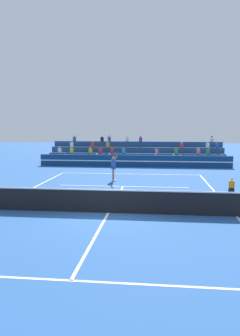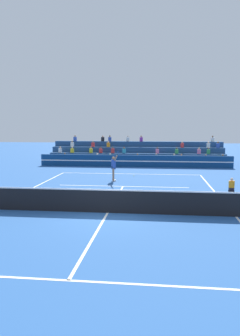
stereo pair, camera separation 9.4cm
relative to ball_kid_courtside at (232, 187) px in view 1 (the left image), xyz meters
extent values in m
plane|color=#285699|center=(-6.44, -5.30, -0.33)|extent=(120.00, 120.00, 0.00)
cube|color=white|center=(-6.44, 6.60, -0.33)|extent=(11.00, 0.10, 0.01)
cube|color=white|center=(-0.94, -5.30, -0.33)|extent=(0.10, 23.80, 0.01)
cube|color=white|center=(-6.44, -11.73, -0.33)|extent=(8.25, 0.10, 0.01)
cube|color=white|center=(-6.44, 1.12, -0.33)|extent=(8.25, 0.10, 0.01)
cube|color=white|center=(-6.44, -5.30, -0.33)|extent=(0.10, 12.85, 0.01)
cube|color=black|center=(-6.44, -5.30, 0.17)|extent=(11.90, 0.02, 1.00)
cube|color=white|center=(-6.44, -5.30, 0.70)|extent=(11.90, 0.04, 0.06)
cube|color=navy|center=(-6.44, 11.20, 0.22)|extent=(18.00, 0.24, 1.10)
cube|color=white|center=(-6.44, 11.07, 0.22)|extent=(18.00, 0.02, 0.10)
cube|color=navy|center=(-6.44, 12.47, -0.06)|extent=(17.55, 0.95, 0.55)
cube|color=teal|center=(-6.21, 12.30, 0.44)|extent=(0.32, 0.22, 0.44)
sphere|color=brown|center=(-6.21, 12.30, 0.76)|extent=(0.18, 0.18, 0.18)
cube|color=#2D4CA5|center=(0.26, 12.30, 0.44)|extent=(0.32, 0.22, 0.44)
sphere|color=brown|center=(0.26, 12.30, 0.76)|extent=(0.18, 0.18, 0.18)
cube|color=#B2B2B7|center=(-10.15, 12.30, 0.44)|extent=(0.32, 0.22, 0.44)
sphere|color=beige|center=(-10.15, 12.30, 0.76)|extent=(0.18, 0.18, 0.18)
cube|color=#338C4C|center=(-8.88, 12.30, 0.44)|extent=(0.32, 0.22, 0.44)
sphere|color=beige|center=(-8.88, 12.30, 0.76)|extent=(0.18, 0.18, 0.18)
cube|color=orange|center=(-2.02, 12.30, 0.44)|extent=(0.32, 0.22, 0.44)
sphere|color=#9E7051|center=(-2.02, 12.30, 0.76)|extent=(0.18, 0.18, 0.18)
cube|color=#338C4C|center=(-2.70, 12.30, 0.44)|extent=(0.32, 0.22, 0.44)
sphere|color=beige|center=(-2.70, 12.30, 0.76)|extent=(0.18, 0.18, 0.18)
cube|color=teal|center=(-4.39, 12.30, 0.44)|extent=(0.32, 0.22, 0.44)
sphere|color=tan|center=(-4.39, 12.30, 0.76)|extent=(0.18, 0.18, 0.18)
cube|color=yellow|center=(1.82, 12.30, 0.44)|extent=(0.32, 0.22, 0.44)
sphere|color=brown|center=(1.82, 12.30, 0.76)|extent=(0.18, 0.18, 0.18)
cube|color=silver|center=(-13.45, 12.30, 0.44)|extent=(0.32, 0.22, 0.44)
sphere|color=brown|center=(-13.45, 12.30, 0.76)|extent=(0.18, 0.18, 0.18)
cube|color=navy|center=(-6.44, 13.42, 0.22)|extent=(17.55, 0.95, 1.10)
cube|color=yellow|center=(-12.94, 13.25, 0.99)|extent=(0.32, 0.22, 0.44)
sphere|color=tan|center=(-12.94, 13.25, 1.31)|extent=(0.18, 0.18, 0.18)
cube|color=#338C4C|center=(-2.42, 13.25, 0.99)|extent=(0.32, 0.22, 0.44)
sphere|color=brown|center=(-2.42, 13.25, 1.31)|extent=(0.18, 0.18, 0.18)
cube|color=red|center=(-9.98, 13.25, 0.99)|extent=(0.32, 0.22, 0.44)
sphere|color=brown|center=(-9.98, 13.25, 1.31)|extent=(0.18, 0.18, 0.18)
cube|color=silver|center=(-14.20, 13.25, 0.99)|extent=(0.32, 0.22, 0.44)
sphere|color=tan|center=(-14.20, 13.25, 1.31)|extent=(0.18, 0.18, 0.18)
cube|color=teal|center=(-7.61, 13.25, 0.99)|extent=(0.32, 0.22, 0.44)
sphere|color=brown|center=(-7.61, 13.25, 1.31)|extent=(0.18, 0.18, 0.18)
cube|color=yellow|center=(-10.98, 13.25, 0.99)|extent=(0.32, 0.22, 0.44)
sphere|color=#9E7051|center=(-10.98, 13.25, 1.31)|extent=(0.18, 0.18, 0.18)
cube|color=#338C4C|center=(0.63, 13.25, 0.99)|extent=(0.32, 0.22, 0.44)
sphere|color=brown|center=(0.63, 13.25, 1.31)|extent=(0.18, 0.18, 0.18)
cube|color=red|center=(-8.76, 13.25, 0.99)|extent=(0.32, 0.22, 0.44)
sphere|color=brown|center=(-8.76, 13.25, 1.31)|extent=(0.18, 0.18, 0.18)
cube|color=pink|center=(-0.27, 13.25, 0.99)|extent=(0.32, 0.22, 0.44)
sphere|color=tan|center=(-0.27, 13.25, 1.31)|extent=(0.18, 0.18, 0.18)
cube|color=pink|center=(-4.31, 13.25, 0.99)|extent=(0.32, 0.22, 0.44)
sphere|color=brown|center=(-4.31, 13.25, 1.31)|extent=(0.18, 0.18, 0.18)
cube|color=navy|center=(-6.44, 14.37, 0.49)|extent=(17.55, 0.95, 1.65)
cube|color=red|center=(-10.96, 14.20, 1.54)|extent=(0.32, 0.22, 0.44)
sphere|color=#9E7051|center=(-10.96, 14.20, 1.86)|extent=(0.18, 0.18, 0.18)
cube|color=orange|center=(-9.35, 14.20, 1.54)|extent=(0.32, 0.22, 0.44)
sphere|color=tan|center=(-9.35, 14.20, 1.86)|extent=(0.18, 0.18, 0.18)
cube|color=red|center=(-1.83, 14.20, 1.54)|extent=(0.32, 0.22, 0.44)
sphere|color=tan|center=(-1.83, 14.20, 1.86)|extent=(0.18, 0.18, 0.18)
cube|color=#2D4CA5|center=(1.67, 14.20, 1.54)|extent=(0.32, 0.22, 0.44)
sphere|color=brown|center=(1.67, 14.20, 1.86)|extent=(0.18, 0.18, 0.18)
cube|color=silver|center=(0.74, 14.20, 1.54)|extent=(0.32, 0.22, 0.44)
sphere|color=beige|center=(0.74, 14.20, 1.86)|extent=(0.18, 0.18, 0.18)
cube|color=silver|center=(-13.17, 14.20, 1.54)|extent=(0.32, 0.22, 0.44)
sphere|color=#9E7051|center=(-13.17, 14.20, 1.86)|extent=(0.18, 0.18, 0.18)
cube|color=navy|center=(-6.44, 15.32, 0.77)|extent=(17.55, 0.95, 2.20)
cube|color=silver|center=(1.28, 15.15, 2.09)|extent=(0.32, 0.22, 0.44)
sphere|color=brown|center=(1.28, 15.15, 2.41)|extent=(0.18, 0.18, 0.18)
cube|color=purple|center=(-6.01, 15.15, 2.09)|extent=(0.32, 0.22, 0.44)
sphere|color=#9E7051|center=(-6.01, 15.15, 2.41)|extent=(0.18, 0.18, 0.18)
cube|color=silver|center=(-7.42, 15.15, 2.09)|extent=(0.32, 0.22, 0.44)
sphere|color=beige|center=(-7.42, 15.15, 2.41)|extent=(0.18, 0.18, 0.18)
cube|color=#2D4CA5|center=(-13.10, 15.15, 2.09)|extent=(0.32, 0.22, 0.44)
sphere|color=#9E7051|center=(-13.10, 15.15, 2.41)|extent=(0.18, 0.18, 0.18)
cube|color=#2D4CA5|center=(-9.34, 15.15, 2.09)|extent=(0.32, 0.22, 0.44)
sphere|color=brown|center=(-9.34, 15.15, 2.41)|extent=(0.18, 0.18, 0.18)
cube|color=black|center=(-10.09, 15.15, 2.09)|extent=(0.32, 0.22, 0.44)
sphere|color=beige|center=(-10.09, 15.15, 2.41)|extent=(0.18, 0.18, 0.18)
cube|color=black|center=(0.00, 0.00, -0.27)|extent=(0.28, 0.36, 0.12)
cube|color=black|center=(0.00, 0.00, -0.15)|extent=(0.28, 0.24, 0.18)
cube|color=orange|center=(0.00, 0.00, 0.14)|extent=(0.30, 0.18, 0.40)
sphere|color=beige|center=(0.00, 0.00, 0.43)|extent=(0.17, 0.17, 0.17)
cylinder|color=#9E7051|center=(-7.33, 3.14, 0.12)|extent=(0.14, 0.14, 0.90)
cylinder|color=#9E7051|center=(-7.30, 2.91, 0.12)|extent=(0.14, 0.14, 0.90)
cube|color=navy|center=(-7.30, 3.04, 0.61)|extent=(0.33, 0.38, 0.20)
cube|color=#2D4CA5|center=(-7.30, 3.04, 0.91)|extent=(0.35, 0.41, 0.56)
sphere|color=#9E7051|center=(-7.30, 3.04, 1.27)|extent=(0.22, 0.22, 0.22)
cube|color=white|center=(-7.30, 3.16, -0.29)|extent=(0.29, 0.23, 0.09)
cube|color=white|center=(-7.26, 2.93, -0.29)|extent=(0.29, 0.23, 0.09)
cylinder|color=#9E7051|center=(-7.41, 3.26, 0.85)|extent=(0.09, 0.09, 0.56)
cylinder|color=#9E7051|center=(-7.09, 2.65, 1.32)|extent=(0.32, 0.50, 0.45)
cylinder|color=black|center=(-6.95, 2.37, 1.57)|extent=(0.12, 0.18, 0.16)
torus|color=#1E4C99|center=(-6.88, 2.25, 1.69)|extent=(0.23, 0.40, 0.43)
sphere|color=#C6DB33|center=(-6.06, 5.39, -0.30)|extent=(0.07, 0.07, 0.07)
camera|label=1|loc=(-4.37, -19.25, 3.49)|focal=35.00mm
camera|label=2|loc=(-4.28, -19.24, 3.49)|focal=35.00mm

